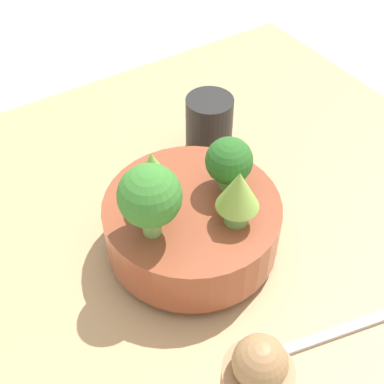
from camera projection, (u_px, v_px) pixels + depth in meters
name	position (u px, v px, depth m)	size (l,w,h in m)	color
ground_plane	(213.00, 269.00, 0.67)	(6.00, 6.00, 0.00)	beige
table	(214.00, 261.00, 0.66)	(0.84, 0.83, 0.03)	tan
bowl	(192.00, 224.00, 0.62)	(0.20, 0.20, 0.08)	brown
romanesco_piece_near	(238.00, 193.00, 0.55)	(0.05, 0.05, 0.07)	#6BA34C
broccoli_floret_right	(229.00, 162.00, 0.59)	(0.05, 0.05, 0.07)	#6BA34C
broccoli_floret_left	(150.00, 197.00, 0.53)	(0.07, 0.07, 0.09)	#7AB256
romanesco_piece_far	(153.00, 175.00, 0.56)	(0.04, 0.04, 0.08)	#6BA34C
cup	(209.00, 126.00, 0.75)	(0.07, 0.07, 0.09)	black
fork	(323.00, 337.00, 0.56)	(0.17, 0.05, 0.01)	silver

